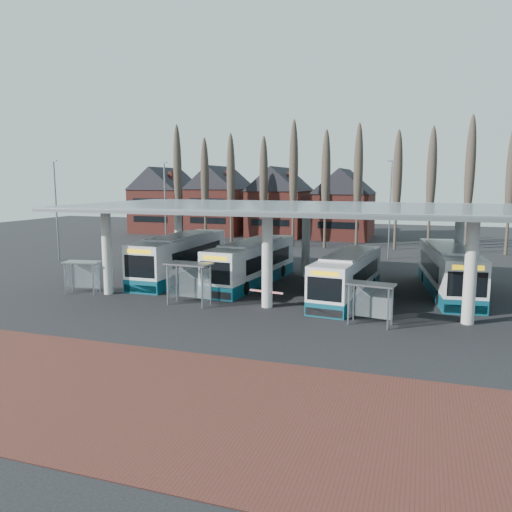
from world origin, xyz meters
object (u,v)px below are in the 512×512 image
(bus_2, at_px, (348,277))
(shelter_0, at_px, (83,270))
(shelter_1, at_px, (190,274))
(bus_0, at_px, (181,257))
(bus_1, at_px, (252,263))
(shelter_2, at_px, (371,294))
(bus_3, at_px, (448,271))

(bus_2, height_order, shelter_0, bus_2)
(bus_2, relative_size, shelter_1, 3.77)
(bus_0, distance_m, shelter_1, 9.39)
(shelter_0, bearing_deg, bus_0, 51.90)
(bus_0, distance_m, shelter_0, 8.54)
(bus_0, bearing_deg, bus_1, -4.01)
(bus_2, height_order, shelter_2, bus_2)
(bus_1, relative_size, bus_2, 1.08)
(bus_1, bearing_deg, bus_2, -13.15)
(bus_3, bearing_deg, shelter_2, -121.41)
(bus_3, xyz_separation_m, shelter_2, (-4.48, -10.04, 0.13))
(bus_1, xyz_separation_m, shelter_0, (-10.56, -7.10, 0.08))
(bus_2, distance_m, shelter_1, 10.88)
(bus_1, distance_m, bus_3, 14.67)
(bus_2, xyz_separation_m, shelter_1, (-9.60, -5.09, 0.53))
(bus_2, xyz_separation_m, shelter_0, (-18.48, -4.51, 0.20))
(bus_2, relative_size, shelter_0, 4.31)
(shelter_0, relative_size, shelter_1, 0.87)
(shelter_0, bearing_deg, shelter_1, -13.22)
(bus_0, relative_size, shelter_1, 4.27)
(shelter_1, relative_size, shelter_2, 1.11)
(bus_1, relative_size, shelter_2, 4.53)
(shelter_1, distance_m, shelter_2, 11.86)
(shelter_1, bearing_deg, bus_1, 80.90)
(shelter_2, bearing_deg, bus_0, 160.19)
(bus_0, height_order, bus_2, bus_0)
(bus_2, bearing_deg, bus_1, 167.31)
(shelter_0, distance_m, shelter_2, 20.75)
(bus_0, bearing_deg, shelter_2, -29.34)
(shelter_1, bearing_deg, shelter_2, -1.84)
(bus_0, relative_size, shelter_2, 4.76)
(bus_1, bearing_deg, shelter_0, -141.06)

